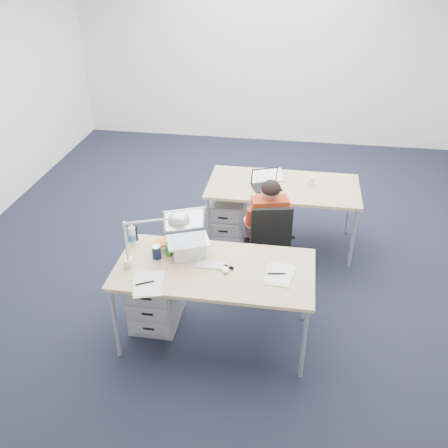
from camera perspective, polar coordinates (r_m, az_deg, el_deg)
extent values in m
plane|color=black|center=(5.48, 1.09, -3.46)|extent=(7.00, 7.00, 0.00)
cube|color=silver|center=(8.19, 4.83, 18.82)|extent=(6.00, 0.02, 2.80)
cube|color=tan|center=(4.03, -1.10, -5.20)|extent=(1.60, 0.80, 0.03)
cylinder|color=#B7BABC|center=(4.17, -12.30, -10.99)|extent=(0.04, 0.04, 0.70)
cylinder|color=#B7BABC|center=(3.96, 9.10, -13.39)|extent=(0.04, 0.04, 0.70)
cylinder|color=#B7BABC|center=(4.68, -9.43, -5.42)|extent=(0.04, 0.04, 0.70)
cylinder|color=#B7BABC|center=(4.49, 9.28, -7.20)|extent=(0.04, 0.04, 0.70)
cube|color=tan|center=(5.35, 6.78, 4.28)|extent=(1.60, 0.80, 0.03)
cylinder|color=#B7BABC|center=(5.29, -1.80, -0.34)|extent=(0.04, 0.04, 0.70)
cylinder|color=#B7BABC|center=(5.25, 14.51, -1.65)|extent=(0.04, 0.04, 0.70)
cylinder|color=#B7BABC|center=(5.89, -0.55, 3.14)|extent=(0.04, 0.04, 0.70)
cylinder|color=#B7BABC|center=(5.86, 14.09, 1.98)|extent=(0.04, 0.04, 0.70)
cylinder|color=black|center=(5.00, 4.86, -4.18)|extent=(0.04, 0.04, 0.36)
cube|color=black|center=(4.90, 4.95, -2.37)|extent=(0.47, 0.47, 0.06)
cube|color=black|center=(4.58, 5.44, -0.71)|extent=(0.38, 0.12, 0.45)
cube|color=#B13819|center=(4.76, 5.17, 0.45)|extent=(0.37, 0.26, 0.46)
sphere|color=tan|center=(4.61, 5.35, 3.90)|extent=(0.18, 0.18, 0.18)
cube|color=#999B9D|center=(4.50, -7.79, -8.10)|extent=(0.40, 0.50, 0.55)
cube|color=#999B9D|center=(5.56, 0.31, 0.48)|extent=(0.40, 0.50, 0.55)
cube|color=white|center=(4.04, -1.49, -4.70)|extent=(0.25, 0.10, 0.01)
ellipsoid|color=white|center=(3.97, 0.16, -5.26)|extent=(0.06, 0.09, 0.03)
cylinder|color=#131A3B|center=(4.14, -7.72, -3.19)|extent=(0.09, 0.09, 0.12)
cylinder|color=silver|center=(4.31, -10.46, -1.27)|extent=(0.08, 0.08, 0.20)
cube|color=silver|center=(4.24, -6.70, -2.47)|extent=(0.21, 0.18, 0.08)
cube|color=black|center=(4.39, -10.12, -1.06)|extent=(0.04, 0.04, 0.14)
cube|color=#FFE993|center=(3.88, -8.73, -6.82)|extent=(0.28, 0.35, 0.01)
cube|color=#FFE993|center=(3.96, 6.28, -5.80)|extent=(0.24, 0.32, 0.01)
cylinder|color=white|center=(5.38, 10.00, 4.88)|extent=(0.08, 0.08, 0.09)
cube|color=white|center=(5.54, 5.34, 5.58)|extent=(0.31, 0.39, 0.01)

